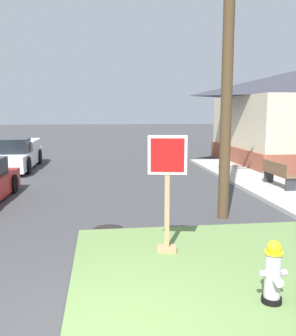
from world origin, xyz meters
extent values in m
cube|color=#668447|center=(2.05, 1.82, 0.04)|extent=(5.21, 4.54, 0.08)
cylinder|color=black|center=(2.24, 0.54, 0.12)|extent=(0.28, 0.27, 0.08)
cylinder|color=#BCBCC1|center=(2.24, 0.54, 0.47)|extent=(0.22, 0.22, 0.62)
cylinder|color=yellow|center=(2.24, 0.54, 0.79)|extent=(0.25, 0.25, 0.03)
sphere|color=yellow|center=(2.24, 0.54, 0.87)|extent=(0.19, 0.19, 0.19)
cube|color=yellow|center=(2.24, 0.54, 0.94)|extent=(0.04, 0.04, 0.04)
cylinder|color=#BCBCC1|center=(2.09, 0.54, 0.50)|extent=(0.08, 0.09, 0.09)
cylinder|color=#BCBCC1|center=(2.39, 0.54, 0.50)|extent=(0.08, 0.09, 0.09)
cylinder|color=#BCBCC1|center=(2.24, 0.38, 0.45)|extent=(0.12, 0.09, 0.12)
cube|color=#A3845B|center=(1.15, 2.63, 1.14)|extent=(0.10, 0.10, 2.11)
cube|color=#A3845B|center=(1.15, 2.63, 0.12)|extent=(0.40, 0.34, 0.08)
cube|color=white|center=(1.14, 2.58, 1.90)|extent=(0.70, 0.14, 0.71)
cube|color=red|center=(1.14, 2.56, 1.90)|extent=(0.60, 0.12, 0.60)
cylinder|color=black|center=(0.10, 4.30, 0.01)|extent=(0.70, 0.70, 0.02)
cylinder|color=black|center=(-2.97, 8.64, 0.31)|extent=(0.24, 0.63, 0.62)
sphere|color=red|center=(-3.25, 9.44, 0.47)|extent=(0.12, 0.12, 0.12)
cube|color=silver|center=(-4.14, 14.17, 0.50)|extent=(1.93, 5.42, 0.68)
cube|color=black|center=(-4.13, 13.41, 1.14)|extent=(1.67, 1.42, 0.68)
cube|color=silver|center=(-3.26, 15.12, 1.06)|extent=(0.12, 2.27, 0.44)
cube|color=silver|center=(-4.16, 16.82, 1.06)|extent=(1.70, 0.12, 0.44)
cylinder|color=black|center=(-3.24, 12.56, 0.38)|extent=(0.27, 0.76, 0.76)
cylinder|color=black|center=(-3.27, 15.80, 0.38)|extent=(0.27, 0.76, 0.76)
cylinder|color=black|center=(-5.04, 15.78, 0.38)|extent=(0.27, 0.76, 0.76)
cube|color=brown|center=(6.05, 8.04, 0.56)|extent=(0.43, 1.72, 0.06)
cube|color=brown|center=(5.87, 8.03, 0.78)|extent=(0.08, 1.72, 0.38)
cube|color=#2D2D33|center=(6.06, 7.26, 0.33)|extent=(0.36, 0.07, 0.41)
cube|color=#2D2D33|center=(6.04, 8.81, 0.33)|extent=(0.36, 0.07, 0.41)
camera|label=1|loc=(-0.04, -3.99, 2.66)|focal=39.95mm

